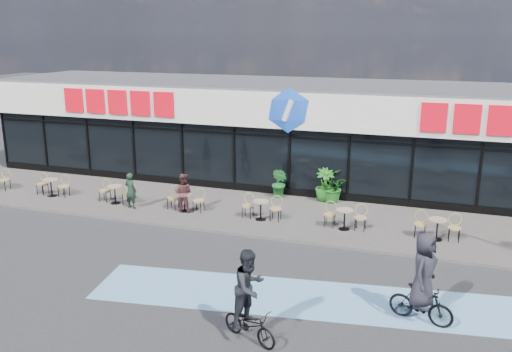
# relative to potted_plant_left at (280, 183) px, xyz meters

# --- Properties ---
(ground) EXTENTS (120.00, 120.00, 0.00)m
(ground) POSITION_rel_potted_plant_left_xyz_m (0.27, -6.48, -0.74)
(ground) COLOR #28282B
(ground) RESTS_ON ground
(sidewalk) EXTENTS (44.00, 5.00, 0.10)m
(sidewalk) POSITION_rel_potted_plant_left_xyz_m (0.27, -1.98, -0.69)
(sidewalk) COLOR #58514D
(sidewalk) RESTS_ON ground
(bike_lane) EXTENTS (14.17, 4.13, 0.01)m
(bike_lane) POSITION_rel_potted_plant_left_xyz_m (4.27, -7.98, -0.74)
(bike_lane) COLOR #6697C0
(bike_lane) RESTS_ON ground
(building) EXTENTS (30.60, 6.57, 4.75)m
(building) POSITION_rel_potted_plant_left_xyz_m (0.27, 3.45, 1.60)
(building) COLOR black
(building) RESTS_ON ground
(bistro_set_1) EXTENTS (1.54, 0.62, 0.90)m
(bistro_set_1) POSITION_rel_potted_plant_left_xyz_m (-9.29, -2.78, -0.19)
(bistro_set_1) COLOR tan
(bistro_set_1) RESTS_ON sidewalk
(bistro_set_2) EXTENTS (1.54, 0.62, 0.90)m
(bistro_set_2) POSITION_rel_potted_plant_left_xyz_m (-6.16, -2.78, -0.19)
(bistro_set_2) COLOR tan
(bistro_set_2) RESTS_ON sidewalk
(bistro_set_3) EXTENTS (1.54, 0.62, 0.90)m
(bistro_set_3) POSITION_rel_potted_plant_left_xyz_m (-3.03, -2.78, -0.19)
(bistro_set_3) COLOR tan
(bistro_set_3) RESTS_ON sidewalk
(bistro_set_4) EXTENTS (1.54, 0.62, 0.90)m
(bistro_set_4) POSITION_rel_potted_plant_left_xyz_m (0.10, -2.78, -0.19)
(bistro_set_4) COLOR tan
(bistro_set_4) RESTS_ON sidewalk
(bistro_set_5) EXTENTS (1.54, 0.62, 0.90)m
(bistro_set_5) POSITION_rel_potted_plant_left_xyz_m (3.23, -2.78, -0.19)
(bistro_set_5) COLOR tan
(bistro_set_5) RESTS_ON sidewalk
(bistro_set_6) EXTENTS (1.54, 0.62, 0.90)m
(bistro_set_6) POSITION_rel_potted_plant_left_xyz_m (6.36, -2.78, -0.19)
(bistro_set_6) COLOR tan
(bistro_set_6) RESTS_ON sidewalk
(potted_plant_left) EXTENTS (0.90, 0.87, 1.28)m
(potted_plant_left) POSITION_rel_potted_plant_left_xyz_m (0.00, 0.00, 0.00)
(potted_plant_left) COLOR #1E6927
(potted_plant_left) RESTS_ON sidewalk
(potted_plant_mid) EXTENTS (1.03, 1.03, 1.37)m
(potted_plant_mid) POSITION_rel_potted_plant_left_xyz_m (1.88, 0.19, 0.04)
(potted_plant_mid) COLOR #23671D
(potted_plant_mid) RESTS_ON sidewalk
(potted_plant_right) EXTENTS (1.51, 1.45, 1.29)m
(potted_plant_right) POSITION_rel_potted_plant_left_xyz_m (2.15, 0.12, 0.00)
(potted_plant_right) COLOR #1D5B1A
(potted_plant_right) RESTS_ON sidewalk
(patron_left) EXTENTS (0.57, 0.42, 1.45)m
(patron_left) POSITION_rel_potted_plant_left_xyz_m (-5.21, -3.19, 0.08)
(patron_left) COLOR black
(patron_left) RESTS_ON sidewalk
(patron_right) EXTENTS (0.77, 0.61, 1.54)m
(patron_right) POSITION_rel_potted_plant_left_xyz_m (-3.05, -2.92, 0.13)
(patron_right) COLOR #4F282A
(patron_right) RESTS_ON sidewalk
(cyclist_a) EXTENTS (1.67, 1.05, 2.34)m
(cyclist_a) POSITION_rel_potted_plant_left_xyz_m (6.05, -8.42, 0.29)
(cyclist_a) COLOR black
(cyclist_a) RESTS_ON ground
(cyclist_c) EXTENTS (1.63, 1.11, 2.27)m
(cyclist_c) POSITION_rel_potted_plant_left_xyz_m (2.34, -10.55, 0.25)
(cyclist_c) COLOR black
(cyclist_c) RESTS_ON ground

